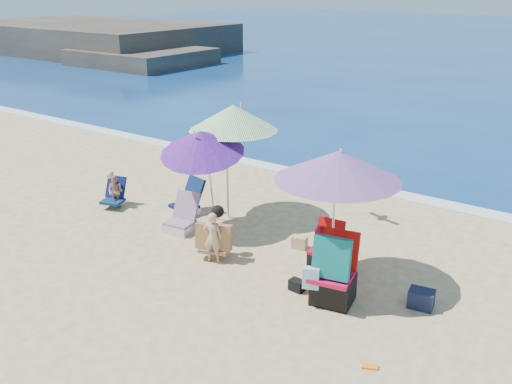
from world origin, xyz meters
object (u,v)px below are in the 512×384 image
Objects in this scene: person_center at (214,236)px; chair_navy at (186,204)px; chair_rainbow at (181,221)px; person_left at (115,191)px; umbrella_turquoise at (338,166)px; camp_chair_left at (325,254)px; camp_chair_right at (332,278)px; umbrella_striped at (233,118)px; furled_umbrella at (317,254)px; umbrella_blue at (201,142)px.

chair_navy is at bearing 144.72° from person_center.
chair_rainbow is 1.99m from person_left.
person_left is at bearing 177.51° from chair_rainbow.
person_left is at bearing 178.27° from umbrella_turquoise.
chair_navy is 1.60m from person_left.
chair_rainbow is 1.46m from person_center.
camp_chair_left is 0.73× the size of camp_chair_right.
chair_rainbow is (-0.37, -1.21, -1.86)m from umbrella_striped.
chair_rainbow is at bearing -2.49° from person_left.
umbrella_striped is 2.06× the size of camp_chair_right.
furled_umbrella is 1.37× the size of camp_chair_left.
person_center is (0.97, -0.86, -1.32)m from umbrella_blue.
umbrella_blue is at bearing 164.50° from camp_chair_right.
furled_umbrella is at bearing 3.00° from person_center.
umbrella_blue is 2.98× the size of chair_rainbow.
furled_umbrella is 3.99m from chair_navy.
umbrella_striped reaches higher than chair_rainbow.
umbrella_striped is 2.25m from chair_rainbow.
chair_navy is (-0.88, -0.51, -1.86)m from umbrella_striped.
camp_chair_right is 2.33m from person_center.
chair_navy is 1.02× the size of chair_rainbow.
furled_umbrella is 3.33m from chair_rainbow.
chair_navy is at bearing 126.06° from chair_rainbow.
camp_chair_right is at bearing -7.39° from person_left.
camp_chair_right reaches higher than person_center.
umbrella_blue is 3.68m from camp_chair_right.
camp_chair_left reaches higher than person_left.
umbrella_turquoise reaches higher than chair_rainbow.
person_center is (-2.33, 0.06, 0.03)m from camp_chair_right.
furled_umbrella is at bearing -17.41° from chair_navy.
chair_rainbow is 0.63× the size of camp_chair_right.
person_center is at bearing -24.08° from chair_rainbow.
furled_umbrella is (2.93, -0.75, -1.14)m from umbrella_blue.
person_left is at bearing 168.48° from person_center.
chair_navy is 3.55m from camp_chair_left.
umbrella_striped is at bearing 156.67° from umbrella_turquoise.
chair_rainbow is 0.87× the size of camp_chair_left.
umbrella_striped is 2.94× the size of person_left.
umbrella_turquoise is at bearing 117.30° from camp_chair_right.
umbrella_blue reaches higher than furled_umbrella.
person_center is at bearing -41.50° from umbrella_blue.
umbrella_blue is 2.72m from person_left.
umbrella_striped is at bearing 117.71° from person_center.
chair_navy is (-3.86, 0.78, -1.76)m from umbrella_turquoise.
chair_navy is (-0.85, 0.43, -1.57)m from umbrella_blue.
umbrella_blue is 2.91× the size of chair_navy.
umbrella_blue is at bearing 138.50° from person_center.
umbrella_blue reaches higher than chair_rainbow.
umbrella_blue is at bearing -179.86° from camp_chair_left.
umbrella_blue is 3.07m from camp_chair_left.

